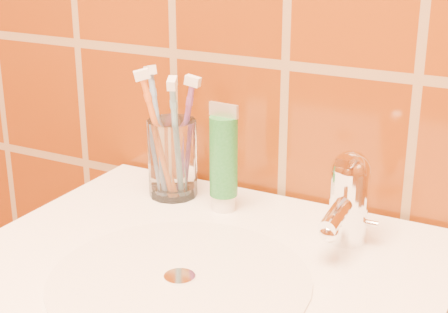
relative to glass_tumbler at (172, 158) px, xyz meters
The scene contains 7 objects.
glass_tumbler is the anchor object (origin of this frame).
toothpaste_tube 0.09m from the glass_tumbler, ahead, with size 0.04×0.04×0.15m.
faucet 0.27m from the glass_tumbler, ahead, with size 0.05×0.11×0.12m.
toothbrush_0 0.04m from the glass_tumbler, 167.96° to the left, with size 0.06×0.05×0.19m, color #7096C7, non-canonical shape.
toothbrush_1 0.04m from the glass_tumbler, 115.99° to the right, with size 0.06×0.05×0.20m, color orange, non-canonical shape.
toothbrush_2 0.04m from the glass_tumbler, 42.38° to the right, with size 0.04×0.06×0.19m, color #6CA3C0, non-canonical shape.
toothbrush_3 0.04m from the glass_tumbler, 36.64° to the left, with size 0.05×0.03×0.19m, color #82428E, non-canonical shape.
Camera 1 is at (0.36, 0.33, 1.24)m, focal length 55.00 mm.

